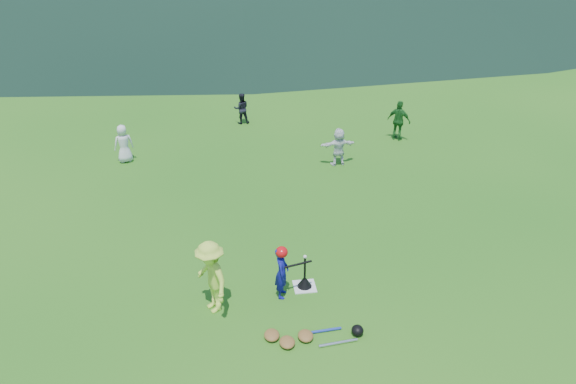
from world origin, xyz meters
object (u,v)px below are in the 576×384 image
Objects in this scene: fielder_a at (124,144)px; fielder_b at (241,108)px; batting_tee at (305,282)px; equipment_pile at (306,336)px; home_plate at (305,286)px; batter_child at (282,272)px; fielder_d at (339,147)px; fielder_c at (399,121)px; adult_coach at (211,277)px.

fielder_b is at bearing -159.07° from fielder_a.
equipment_pile is (-0.23, -1.52, -0.06)m from batting_tee.
batting_tee reaches higher than equipment_pile.
home_plate is 9.75m from fielder_b.
batter_child is 6.49m from fielder_d.
batting_tee is (0.00, 0.00, 0.12)m from home_plate.
fielder_b is 5.47m from fielder_c.
fielder_b is 11.25m from equipment_pile.
adult_coach is 10.23m from fielder_b.
fielder_d reaches higher than home_plate.
fielder_a is 9.38m from equipment_pile.
fielder_a reaches higher than batting_tee.
equipment_pile is at bearing 102.17° from fielder_c.
home_plate is at bearing 0.00° from batting_tee.
equipment_pile is (-2.18, -7.33, -0.51)m from fielder_d.
home_plate is 0.39× the size of fielder_d.
fielder_d reaches higher than fielder_b.
adult_coach reaches higher than batter_child.
batter_child is at bearing 96.91° from fielder_c.
adult_coach is 7.75m from fielder_a.
fielder_a is at bearing -15.48° from fielder_d.
batting_tee is at bearing 81.52° from equipment_pile.
batter_child is at bearing 87.32° from fielder_b.
fielder_b is 0.83× the size of fielder_c.
fielder_c is at bearing 167.31° from fielder_a.
fielder_d is (2.45, 6.01, 0.02)m from batter_child.
batter_child is (-0.49, -0.21, 0.54)m from home_plate.
fielder_a reaches higher than batter_child.
adult_coach reaches higher than equipment_pile.
fielder_a is 1.70× the size of batting_tee.
fielder_c is (6.18, 7.91, -0.09)m from adult_coach.
batter_child is at bearing 74.61° from adult_coach.
home_plate is 1.54m from equipment_pile.
adult_coach is at bearing -166.38° from home_plate.
fielder_a reaches higher than equipment_pile.
adult_coach is at bearing 91.03° from fielder_c.
batting_tee is (1.86, 0.45, -0.62)m from adult_coach.
batter_child is 1.63× the size of batting_tee.
fielder_c is 8.64m from batting_tee.
fielder_d reaches higher than batter_child.
batting_tee is (4.35, -6.88, -0.45)m from fielder_a.
adult_coach is 0.83× the size of equipment_pile.
fielder_a reaches higher than home_plate.
batter_child is 0.74× the size of adult_coach.
fielder_b is (3.69, 2.83, -0.03)m from fielder_a.
adult_coach is 1.31× the size of fielder_d.
fielder_a is at bearing 42.86° from fielder_c.
fielder_b is (1.19, 10.16, -0.20)m from adult_coach.
fielder_a is 0.88× the size of fielder_c.
fielder_d is (-2.37, -1.66, -0.09)m from fielder_c.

